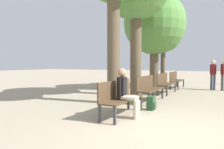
% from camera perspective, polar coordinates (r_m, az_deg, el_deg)
% --- Properties ---
extents(ground_plane, '(80.00, 80.00, 0.00)m').
position_cam_1_polar(ground_plane, '(4.87, 15.61, -14.16)').
color(ground_plane, tan).
extents(bench_row_0, '(0.50, 1.84, 0.96)m').
position_cam_1_polar(bench_row_0, '(5.97, 1.88, -5.52)').
color(bench_row_0, '#4C3823').
rests_on(bench_row_0, ground_plane).
extents(bench_row_1, '(0.50, 1.84, 0.96)m').
position_cam_1_polar(bench_row_1, '(8.30, 9.45, -3.20)').
color(bench_row_1, '#4C3823').
rests_on(bench_row_1, ground_plane).
extents(bench_row_2, '(0.50, 1.84, 0.96)m').
position_cam_1_polar(bench_row_2, '(10.72, 13.64, -1.89)').
color(bench_row_2, '#4C3823').
rests_on(bench_row_2, ground_plane).
extents(bench_row_3, '(0.50, 1.84, 0.96)m').
position_cam_1_polar(bench_row_3, '(13.18, 16.27, -1.05)').
color(bench_row_3, '#4C3823').
rests_on(bench_row_3, ground_plane).
extents(tree_row_2, '(3.43, 3.43, 5.36)m').
position_cam_1_polar(tree_row_2, '(12.64, 11.03, 12.78)').
color(tree_row_2, brown).
rests_on(tree_row_2, ground_plane).
extents(tree_row_3, '(2.37, 2.37, 4.51)m').
position_cam_1_polar(tree_row_3, '(14.45, 13.24, 10.21)').
color(tree_row_3, brown).
rests_on(tree_row_3, ground_plane).
extents(person_seated, '(0.60, 0.34, 1.30)m').
position_cam_1_polar(person_seated, '(5.75, 3.66, -4.38)').
color(person_seated, beige).
rests_on(person_seated, ground_plane).
extents(backpack, '(0.25, 0.29, 0.42)m').
position_cam_1_polar(backpack, '(6.83, 10.19, -7.42)').
color(backpack, '#284C2D').
rests_on(backpack, ground_plane).
extents(pedestrian_near, '(0.33, 0.26, 1.61)m').
position_cam_1_polar(pedestrian_near, '(12.98, 24.90, 0.39)').
color(pedestrian_near, '#384260').
rests_on(pedestrian_near, ground_plane).
extents(pedestrian_mid, '(0.33, 0.28, 1.63)m').
position_cam_1_polar(pedestrian_mid, '(12.87, 27.20, 0.38)').
color(pedestrian_mid, '#4C4C4C').
rests_on(pedestrian_mid, ground_plane).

